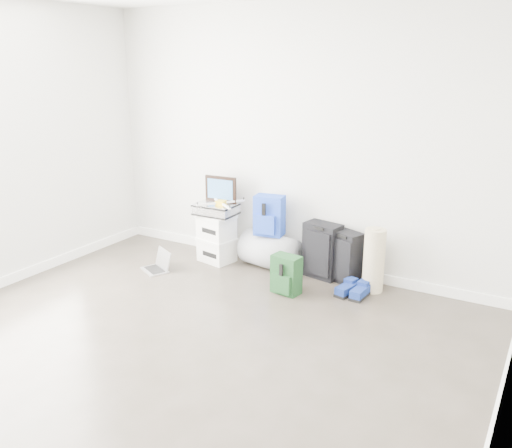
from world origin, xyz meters
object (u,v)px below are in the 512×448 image
Objects in this scene: duffel_bag at (270,251)px; large_suitcase at (322,250)px; laptop at (158,265)px; boxes_stack at (217,238)px; briefcase at (216,209)px; carry_on at (345,257)px.

large_suitcase is at bearing 14.84° from duffel_bag.
large_suitcase is 1.55× the size of laptop.
briefcase is (0.00, 0.00, 0.33)m from boxes_stack.
boxes_stack is 0.94× the size of large_suitcase.
large_suitcase reaches higher than laptop.
laptop is at bearing -145.02° from large_suitcase.
duffel_bag is at bearing 21.84° from boxes_stack.
briefcase reaches higher than large_suitcase.
laptop is at bearing -136.12° from duffel_bag.
duffel_bag is 1.20m from laptop.
boxes_stack is 1.46× the size of laptop.
carry_on is at bearing 5.47° from briefcase.
laptop is at bearing -137.57° from carry_on.
boxes_stack reaches higher than laptop.
large_suitcase is (0.58, 0.04, 0.10)m from duffel_bag.
carry_on reaches higher than laptop.
boxes_stack is at bearing -152.35° from carry_on.
boxes_stack is at bearing -158.81° from duffel_bag.
large_suitcase is at bearing 18.77° from boxes_stack.
briefcase is at bearing -161.39° from large_suitcase.
briefcase is 1.24m from large_suitcase.
large_suitcase is at bearing 50.86° from laptop.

